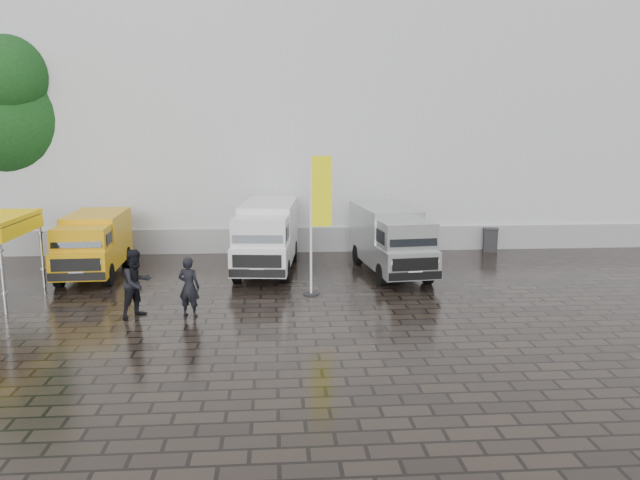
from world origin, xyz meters
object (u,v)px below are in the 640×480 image
object	(u,v)px
van_white	(267,238)
wheelie_bin	(490,239)
person_front	(189,287)
van_silver	(390,241)
flagpole	(317,216)
van_yellow	(94,246)
person_tent	(137,283)

from	to	relation	value
van_white	wheelie_bin	world-z (taller)	van_white
wheelie_bin	person_front	world-z (taller)	person_front
van_silver	flagpole	size ratio (longest dim) A/B	1.19
van_yellow	van_silver	xyz separation A→B (m)	(10.29, -0.34, 0.09)
van_silver	flagpole	distance (m)	4.04
flagpole	person_front	bearing A→B (deg)	-151.02
wheelie_bin	van_yellow	bearing A→B (deg)	-154.27
van_yellow	person_front	bearing A→B (deg)	-54.09
van_white	person_tent	world-z (taller)	van_white
van_yellow	flagpole	size ratio (longest dim) A/B	1.03
van_yellow	person_tent	xyz separation A→B (m)	(2.47, -4.86, -0.13)
van_white	flagpole	bearing A→B (deg)	-59.16
van_white	person_tent	xyz separation A→B (m)	(-3.49, -5.25, -0.26)
van_silver	van_white	bearing A→B (deg)	164.04
van_white	wheelie_bin	xyz separation A→B (m)	(9.22, 2.87, -0.71)
wheelie_bin	person_tent	world-z (taller)	person_tent
van_silver	person_tent	xyz separation A→B (m)	(-7.81, -4.52, -0.22)
flagpole	person_front	xyz separation A→B (m)	(-3.62, -2.01, -1.60)
van_yellow	van_silver	world-z (taller)	van_silver
flagpole	person_tent	xyz separation A→B (m)	(-5.04, -1.88, -1.51)
wheelie_bin	van_silver	bearing A→B (deg)	-130.03
van_white	person_front	world-z (taller)	van_white
van_silver	person_front	world-z (taller)	van_silver
flagpole	wheelie_bin	xyz separation A→B (m)	(7.66, 6.24, -1.95)
person_front	person_tent	size ratio (longest dim) A/B	0.89
van_silver	wheelie_bin	world-z (taller)	van_silver
van_white	person_tent	size ratio (longest dim) A/B	2.96
van_white	van_yellow	bearing A→B (deg)	-170.13
flagpole	van_yellow	bearing A→B (deg)	158.34
wheelie_bin	person_tent	xyz separation A→B (m)	(-12.71, -8.12, 0.45)
van_yellow	wheelie_bin	distance (m)	15.53
van_yellow	van_silver	distance (m)	10.29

